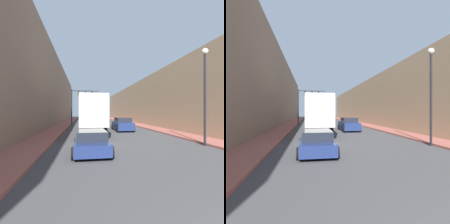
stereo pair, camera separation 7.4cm
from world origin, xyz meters
TOP-DOWN VIEW (x-y plane):
  - sidewalk_right at (6.59, 30.00)m, footprint 2.36×80.00m
  - sidewalk_left at (-6.59, 30.00)m, footprint 2.36×80.00m
  - building_right at (10.77, 30.00)m, footprint 6.00×80.00m
  - building_left at (-10.77, 30.00)m, footprint 6.00×80.00m
  - semi_truck at (-2.32, 20.56)m, footprint 2.47×14.29m
  - sedan_car at (-2.75, 9.61)m, footprint 2.12×4.39m
  - suv_car at (1.72, 20.88)m, footprint 2.21×4.63m
  - traffic_signal_gantry at (-3.97, 32.20)m, footprint 5.10×0.35m
  - street_lamp at (5.26, 10.30)m, footprint 0.44×0.44m

SIDE VIEW (x-z plane):
  - sidewalk_right at x=6.59m, z-range 0.00..0.15m
  - sidewalk_left at x=-6.59m, z-range 0.00..0.15m
  - sedan_car at x=-2.75m, z-range -0.03..1.29m
  - suv_car at x=1.72m, z-range -0.03..1.63m
  - semi_truck at x=-2.32m, z-range 0.27..4.21m
  - building_right at x=10.77m, z-range 0.00..8.56m
  - street_lamp at x=5.26m, z-range 0.97..7.85m
  - traffic_signal_gantry at x=-3.97m, z-range 1.35..7.96m
  - building_left at x=-10.77m, z-range 0.00..12.59m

